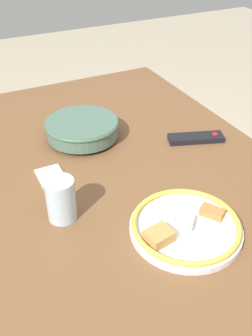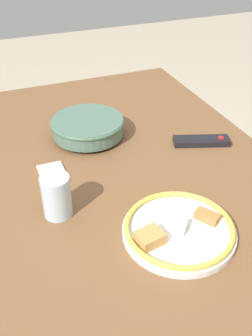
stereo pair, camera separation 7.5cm
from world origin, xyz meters
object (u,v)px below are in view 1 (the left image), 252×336
at_px(tv_remote, 196,138).
at_px(noodle_bowl, 82,128).
at_px(food_plate, 185,227).
at_px(drinking_glass, 61,200).

bearing_deg(tv_remote, noodle_bowl, -98.98).
xyz_separation_m(food_plate, tv_remote, (-0.36, 0.28, -0.01)).
distance_m(noodle_bowl, tv_remote, 0.39).
bearing_deg(drinking_glass, food_plate, 53.91).
bearing_deg(noodle_bowl, tv_remote, 61.55).
height_order(noodle_bowl, food_plate, noodle_bowl).
height_order(noodle_bowl, drinking_glass, drinking_glass).
xyz_separation_m(noodle_bowl, food_plate, (0.55, 0.07, -0.02)).
height_order(food_plate, tv_remote, food_plate).
bearing_deg(noodle_bowl, drinking_glass, -28.58).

